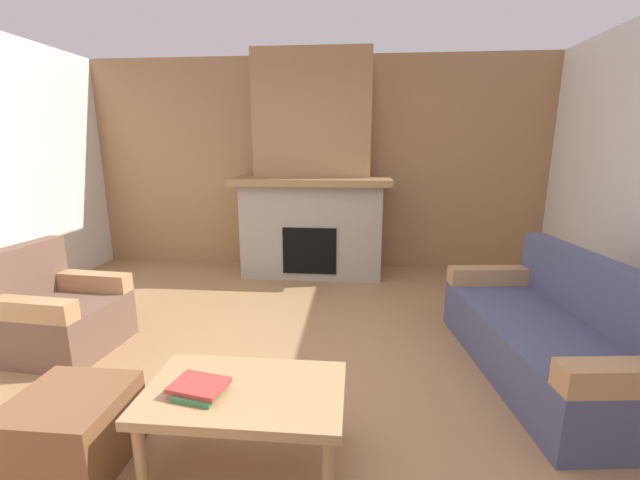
{
  "coord_description": "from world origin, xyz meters",
  "views": [
    {
      "loc": [
        0.55,
        -2.44,
        1.62
      ],
      "look_at": [
        0.22,
        1.16,
        0.77
      ],
      "focal_mm": 22.9,
      "sensor_mm": 36.0,
      "label": 1
    }
  ],
  "objects_px": {
    "fireplace": "(313,182)",
    "ottoman": "(72,430)",
    "coffee_table": "(245,398)",
    "couch": "(553,337)",
    "armchair": "(58,315)"
  },
  "relations": [
    {
      "from": "armchair",
      "to": "ottoman",
      "type": "bearing_deg",
      "value": -50.75
    },
    {
      "from": "fireplace",
      "to": "coffee_table",
      "type": "distance_m",
      "value": 3.38
    },
    {
      "from": "couch",
      "to": "armchair",
      "type": "xyz_separation_m",
      "value": [
        -3.77,
        0.03,
        0.01
      ]
    },
    {
      "from": "fireplace",
      "to": "couch",
      "type": "relative_size",
      "value": 1.43
    },
    {
      "from": "coffee_table",
      "to": "ottoman",
      "type": "xyz_separation_m",
      "value": [
        -0.88,
        -0.1,
        -0.18
      ]
    },
    {
      "from": "coffee_table",
      "to": "ottoman",
      "type": "bearing_deg",
      "value": -173.8
    },
    {
      "from": "couch",
      "to": "armchair",
      "type": "height_order",
      "value": "same"
    },
    {
      "from": "ottoman",
      "to": "armchair",
      "type": "bearing_deg",
      "value": 129.25
    },
    {
      "from": "armchair",
      "to": "ottoman",
      "type": "xyz_separation_m",
      "value": [
        0.94,
        -1.15,
        -0.09
      ]
    },
    {
      "from": "couch",
      "to": "armchair",
      "type": "distance_m",
      "value": 3.77
    },
    {
      "from": "fireplace",
      "to": "ottoman",
      "type": "distance_m",
      "value": 3.63
    },
    {
      "from": "armchair",
      "to": "coffee_table",
      "type": "height_order",
      "value": "armchair"
    },
    {
      "from": "fireplace",
      "to": "ottoman",
      "type": "xyz_separation_m",
      "value": [
        -0.87,
        -3.38,
        -0.96
      ]
    },
    {
      "from": "fireplace",
      "to": "armchair",
      "type": "bearing_deg",
      "value": -129.08
    },
    {
      "from": "armchair",
      "to": "coffee_table",
      "type": "relative_size",
      "value": 0.85
    }
  ]
}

